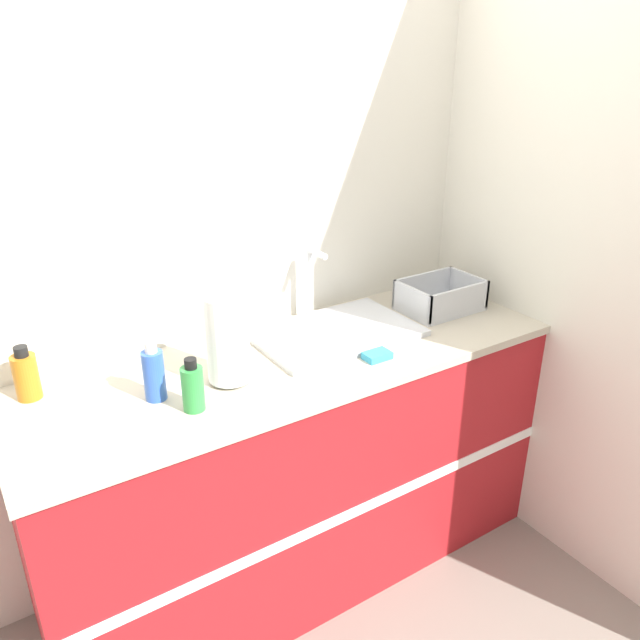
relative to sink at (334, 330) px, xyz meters
The scene contains 11 objects.
ground_plane 1.01m from the sink, 119.16° to the right, with size 12.00×12.00×0.00m, color slate.
wall_back 0.50m from the sink, 127.50° to the left, with size 4.24×0.06×2.60m.
wall_right 0.84m from the sink, ahead, with size 0.06×2.60×2.60m.
counter_cabinet 0.52m from the sink, 162.28° to the right, with size 1.86×0.62×0.91m.
sink is the anchor object (origin of this frame).
paper_towel_roll 0.49m from the sink, 166.74° to the right, with size 0.13×0.13×0.28m.
dish_rack 0.48m from the sink, ahead, with size 0.31×0.22×0.12m.
bottle_amber 1.01m from the sink, behind, with size 0.07×0.07×0.17m.
bottle_green 0.65m from the sink, 161.94° to the right, with size 0.06×0.06×0.16m.
bottle_blue 0.70m from the sink, behind, with size 0.06×0.06×0.18m.
sponge 0.24m from the sink, 87.14° to the right, with size 0.09×0.06×0.02m.
Camera 1 is at (-0.95, -1.31, 1.85)m, focal length 35.00 mm.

